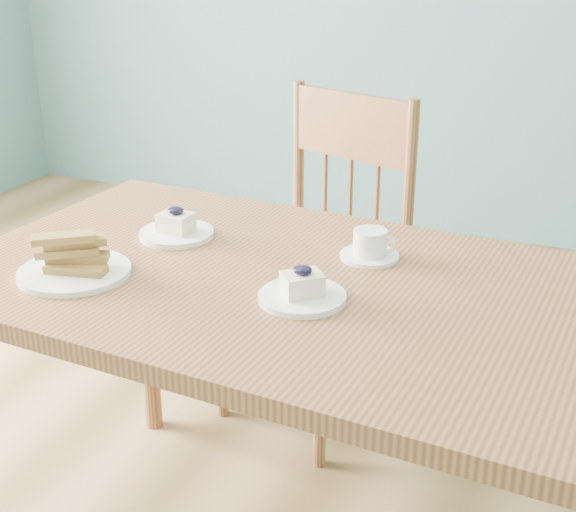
{
  "coord_description": "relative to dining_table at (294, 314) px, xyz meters",
  "views": [
    {
      "loc": [
        0.86,
        -1.38,
        1.48
      ],
      "look_at": [
        0.22,
        0.07,
        0.82
      ],
      "focal_mm": 50.0,
      "sensor_mm": 36.0,
      "label": 1
    }
  ],
  "objects": [
    {
      "name": "dining_table",
      "position": [
        0.0,
        0.0,
        0.0
      ],
      "size": [
        1.52,
        0.92,
        0.79
      ],
      "rotation": [
        0.0,
        0.0,
        -0.06
      ],
      "color": "#9C613B",
      "rests_on": "ground"
    },
    {
      "name": "dining_chair",
      "position": [
        -0.22,
        0.71,
        -0.19
      ],
      "size": [
        0.58,
        0.56,
        1.03
      ],
      "rotation": [
        0.0,
        0.0,
        -0.3
      ],
      "color": "#9C613B",
      "rests_on": "ground"
    },
    {
      "name": "cheesecake_plate_near",
      "position": [
        0.05,
        -0.08,
        0.1
      ],
      "size": [
        0.18,
        0.18,
        0.07
      ],
      "rotation": [
        0.0,
        0.0,
        0.73
      ],
      "color": "white",
      "rests_on": "dining_table"
    },
    {
      "name": "cheesecake_plate_far",
      "position": [
        -0.36,
        0.12,
        0.1
      ],
      "size": [
        0.18,
        0.18,
        0.07
      ],
      "rotation": [
        0.0,
        0.0,
        -0.08
      ],
      "color": "white",
      "rests_on": "dining_table"
    },
    {
      "name": "coffee_cup",
      "position": [
        0.11,
        0.18,
        0.11
      ],
      "size": [
        0.13,
        0.13,
        0.07
      ],
      "rotation": [
        0.0,
        0.0,
        0.06
      ],
      "color": "white",
      "rests_on": "dining_table"
    },
    {
      "name": "biscotti_plate",
      "position": [
        -0.44,
        -0.16,
        0.11
      ],
      "size": [
        0.24,
        0.24,
        0.09
      ],
      "rotation": [
        0.0,
        0.0,
        0.27
      ],
      "color": "white",
      "rests_on": "dining_table"
    }
  ]
}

